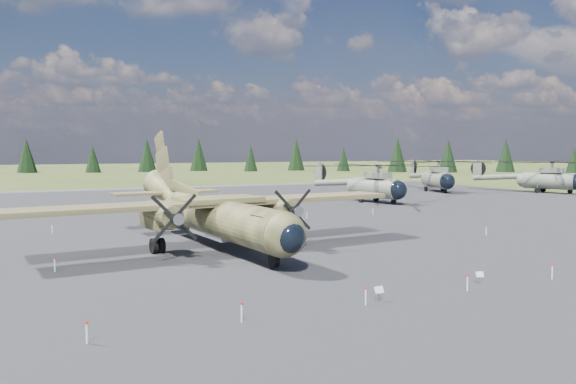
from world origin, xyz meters
name	(u,v)px	position (x,y,z in m)	size (l,w,h in m)	color
ground	(309,250)	(0.00, 0.00, 0.00)	(500.00, 500.00, 0.00)	brown
apron	(256,231)	(0.00, 10.00, 0.00)	(120.00, 120.00, 0.04)	#5A5B60
transport_plane	(213,210)	(-5.62, 4.29, 2.66)	(28.13, 25.45, 9.25)	#3A3E21
helicopter_near	(375,176)	(24.01, 27.60, 3.60)	(23.62, 25.18, 5.07)	gray
helicopter_mid	(437,170)	(44.10, 39.19, 3.68)	(25.56, 25.92, 5.18)	gray
helicopter_far	(548,171)	(58.67, 29.55, 3.64)	(26.61, 26.61, 5.14)	gray
info_placard_left	(379,291)	(-3.10, -13.22, 0.48)	(0.48, 0.23, 0.73)	gray
info_placard_right	(480,276)	(3.67, -12.59, 0.44)	(0.45, 0.27, 0.66)	gray
barrier_fence	(303,244)	(-0.46, -0.08, 0.51)	(33.12, 29.62, 0.85)	white
treeline	(315,179)	(2.48, 3.72, 4.82)	(309.96, 308.56, 10.91)	black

